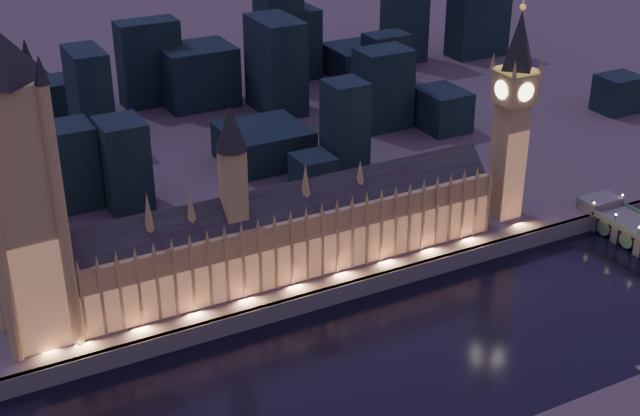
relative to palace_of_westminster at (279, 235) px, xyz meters
name	(u,v)px	position (x,y,z in m)	size (l,w,h in m)	color
ground_plane	(377,357)	(10.93, -61.74, -26.37)	(2000.00, 2000.00, 0.00)	black
north_bank	(55,30)	(10.93, 458.26, -22.37)	(2000.00, 960.00, 8.00)	#513C41
embankment_wall	(325,297)	(10.93, -20.74, -22.37)	(2000.00, 2.50, 8.00)	#565648
palace_of_westminster	(279,235)	(0.00, 0.00, 0.00)	(202.00, 21.40, 78.00)	#A08146
victoria_tower	(17,179)	(-99.07, 0.19, 46.47)	(31.68, 31.68, 130.33)	#A08146
elizabeth_tower	(514,99)	(118.93, 0.19, 40.01)	(18.00, 18.00, 104.88)	#A08146
city_backdrop	(204,84)	(40.20, 186.00, 5.06)	(484.31, 215.63, 76.30)	black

